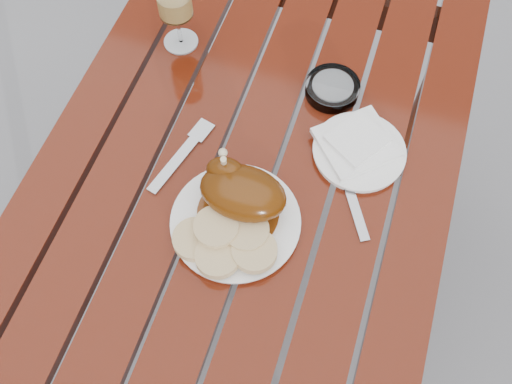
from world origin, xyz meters
TOP-DOWN VIEW (x-y plane):
  - ground at (0.00, 0.00)m, footprint 60.00×60.00m
  - table at (0.00, 0.00)m, footprint 0.80×1.20m
  - dinner_plate at (0.02, -0.14)m, footprint 0.27×0.27m
  - roast_duck at (0.02, -0.10)m, footprint 0.16×0.15m
  - bread_dumplings at (0.02, -0.19)m, footprint 0.19×0.14m
  - wine_glass at (-0.24, 0.24)m, footprint 0.09×0.09m
  - side_plate at (0.20, 0.08)m, footprint 0.22×0.22m
  - napkin at (0.19, 0.09)m, footprint 0.19×0.19m
  - ashtray at (0.12, 0.21)m, footprint 0.11×0.11m
  - fork at (-0.13, -0.05)m, footprint 0.06×0.18m
  - knife at (0.21, -0.02)m, footprint 0.11×0.18m

SIDE VIEW (x-z plane):
  - ground at x=0.00m, z-range 0.00..0.00m
  - table at x=0.00m, z-range 0.00..0.75m
  - knife at x=0.21m, z-range 0.75..0.76m
  - fork at x=-0.13m, z-range 0.75..0.76m
  - side_plate at x=0.20m, z-range 0.75..0.76m
  - dinner_plate at x=0.02m, z-range 0.75..0.77m
  - ashtray at x=0.12m, z-range 0.75..0.78m
  - napkin at x=0.19m, z-range 0.76..0.78m
  - bread_dumplings at x=0.02m, z-range 0.77..0.80m
  - roast_duck at x=0.02m, z-range 0.75..0.87m
  - wine_glass at x=-0.24m, z-range 0.75..0.93m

